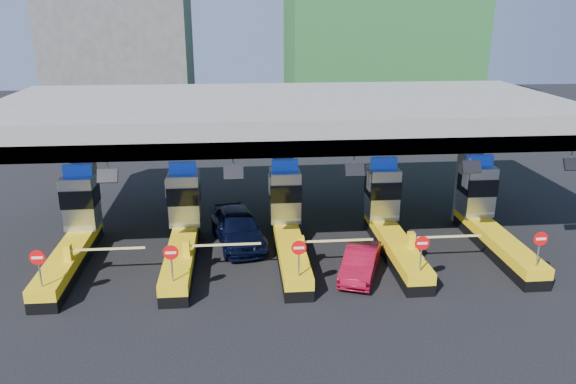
{
  "coord_description": "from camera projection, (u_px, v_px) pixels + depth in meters",
  "views": [
    {
      "loc": [
        -2.29,
        -24.88,
        11.23
      ],
      "look_at": [
        -0.01,
        0.0,
        3.06
      ],
      "focal_mm": 35.0,
      "sensor_mm": 36.0,
      "label": 1
    }
  ],
  "objects": [
    {
      "name": "toll_lane_right",
      "position": [
        389.0,
        220.0,
        27.5
      ],
      "size": [
        4.43,
        8.0,
        4.16
      ],
      "color": "black",
      "rests_on": "ground"
    },
    {
      "name": "ground",
      "position": [
        288.0,
        252.0,
        27.24
      ],
      "size": [
        120.0,
        120.0,
        0.0
      ],
      "primitive_type": "plane",
      "color": "black",
      "rests_on": "ground"
    },
    {
      "name": "toll_lane_far_right",
      "position": [
        487.0,
        216.0,
        27.93
      ],
      "size": [
        4.43,
        8.0,
        4.16
      ],
      "color": "black",
      "rests_on": "ground"
    },
    {
      "name": "toll_lane_center",
      "position": [
        288.0,
        223.0,
        27.07
      ],
      "size": [
        4.43,
        8.0,
        4.16
      ],
      "color": "black",
      "rests_on": "ground"
    },
    {
      "name": "red_car",
      "position": [
        360.0,
        262.0,
        24.62
      ],
      "size": [
        2.68,
        4.16,
        1.29
      ],
      "primitive_type": "imported",
      "rotation": [
        0.0,
        0.0,
        -0.36
      ],
      "color": "maroon",
      "rests_on": "ground"
    },
    {
      "name": "toll_canopy",
      "position": [
        283.0,
        116.0,
        28.05
      ],
      "size": [
        28.0,
        12.09,
        7.0
      ],
      "color": "slate",
      "rests_on": "ground"
    },
    {
      "name": "bg_building_concrete",
      "position": [
        120.0,
        32.0,
        57.29
      ],
      "size": [
        14.0,
        10.0,
        18.0
      ],
      "primitive_type": "cube",
      "color": "#4C4C49",
      "rests_on": "ground"
    },
    {
      "name": "toll_lane_left",
      "position": [
        183.0,
        226.0,
        26.63
      ],
      "size": [
        4.43,
        8.0,
        4.16
      ],
      "color": "black",
      "rests_on": "ground"
    },
    {
      "name": "toll_lane_far_left",
      "position": [
        75.0,
        230.0,
        26.2
      ],
      "size": [
        4.43,
        8.0,
        4.16
      ],
      "color": "black",
      "rests_on": "ground"
    },
    {
      "name": "van",
      "position": [
        238.0,
        227.0,
        27.91
      ],
      "size": [
        3.15,
        5.63,
        1.81
      ],
      "primitive_type": "imported",
      "rotation": [
        0.0,
        0.0,
        0.2
      ],
      "color": "black",
      "rests_on": "ground"
    }
  ]
}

